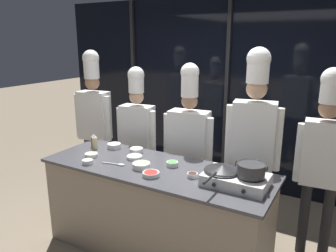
% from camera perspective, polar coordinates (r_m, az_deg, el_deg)
% --- Properties ---
extents(ground_plane, '(24.00, 24.00, 0.00)m').
position_cam_1_polar(ground_plane, '(3.63, -2.10, -20.74)').
color(ground_plane, '#7F705B').
extents(window_wall_back, '(5.69, 0.09, 2.70)m').
position_cam_1_polar(window_wall_back, '(4.78, 10.30, 5.50)').
color(window_wall_back, black).
rests_on(window_wall_back, ground_plane).
extents(demo_counter, '(2.27, 0.81, 0.92)m').
position_cam_1_polar(demo_counter, '(3.38, -2.18, -14.37)').
color(demo_counter, gray).
rests_on(demo_counter, ground_plane).
extents(portable_stove, '(0.53, 0.36, 0.11)m').
position_cam_1_polar(portable_stove, '(2.84, 11.71, -9.11)').
color(portable_stove, silver).
rests_on(portable_stove, demo_counter).
extents(frying_pan, '(0.32, 0.55, 0.05)m').
position_cam_1_polar(frying_pan, '(2.84, 9.41, -7.24)').
color(frying_pan, '#232326').
rests_on(frying_pan, portable_stove).
extents(stock_pot, '(0.26, 0.23, 0.11)m').
position_cam_1_polar(stock_pot, '(2.76, 14.27, -7.36)').
color(stock_pot, '#333335').
rests_on(stock_pot, portable_stove).
extents(squeeze_bottle_oil, '(0.06, 0.06, 0.17)m').
position_cam_1_polar(squeeze_bottle_oil, '(3.74, -12.64, -2.73)').
color(squeeze_bottle_oil, beige).
rests_on(squeeze_bottle_oil, demo_counter).
extents(squeeze_bottle_chili, '(0.06, 0.06, 0.15)m').
position_cam_1_polar(squeeze_bottle_chili, '(3.82, -12.84, -2.51)').
color(squeeze_bottle_chili, red).
rests_on(squeeze_bottle_chili, demo_counter).
extents(prep_bowl_onion, '(0.15, 0.15, 0.05)m').
position_cam_1_polar(prep_bowl_onion, '(3.56, -5.53, -4.19)').
color(prep_bowl_onion, white).
rests_on(prep_bowl_onion, demo_counter).
extents(prep_bowl_soy_glaze, '(0.10, 0.10, 0.04)m').
position_cam_1_polar(prep_bowl_soy_glaze, '(2.95, 4.27, -8.48)').
color(prep_bowl_soy_glaze, white).
rests_on(prep_bowl_soy_glaze, demo_counter).
extents(prep_bowl_rice, '(0.15, 0.15, 0.06)m').
position_cam_1_polar(prep_bowl_rice, '(3.74, -9.36, -3.36)').
color(prep_bowl_rice, white).
rests_on(prep_bowl_rice, demo_counter).
extents(prep_bowl_ginger, '(0.17, 0.17, 0.06)m').
position_cam_1_polar(prep_bowl_ginger, '(3.14, -4.67, -6.81)').
color(prep_bowl_ginger, white).
rests_on(prep_bowl_ginger, demo_counter).
extents(prep_bowl_chicken, '(0.11, 0.11, 0.05)m').
position_cam_1_polar(prep_bowl_chicken, '(3.33, -13.83, -6.03)').
color(prep_bowl_chicken, white).
rests_on(prep_bowl_chicken, demo_counter).
extents(prep_bowl_shrimp, '(0.14, 0.14, 0.04)m').
position_cam_1_polar(prep_bowl_shrimp, '(3.53, -13.20, -4.88)').
color(prep_bowl_shrimp, white).
rests_on(prep_bowl_shrimp, demo_counter).
extents(prep_bowl_bell_pepper, '(0.16, 0.16, 0.04)m').
position_cam_1_polar(prep_bowl_bell_pepper, '(2.97, -3.00, -8.31)').
color(prep_bowl_bell_pepper, white).
rests_on(prep_bowl_bell_pepper, demo_counter).
extents(prep_bowl_scallions, '(0.12, 0.12, 0.05)m').
position_cam_1_polar(prep_bowl_scallions, '(3.18, 0.76, -6.55)').
color(prep_bowl_scallions, white).
rests_on(prep_bowl_scallions, demo_counter).
extents(prep_bowl_garlic, '(0.16, 0.16, 0.03)m').
position_cam_1_polar(prep_bowl_garlic, '(3.40, -5.86, -5.36)').
color(prep_bowl_garlic, white).
rests_on(prep_bowl_garlic, demo_counter).
extents(serving_spoon_slotted, '(0.24, 0.08, 0.02)m').
position_cam_1_polar(serving_spoon_slotted, '(3.26, -8.74, -6.59)').
color(serving_spoon_slotted, '#B2B5BA').
rests_on(serving_spoon_slotted, demo_counter).
extents(chef_head, '(0.54, 0.26, 1.98)m').
position_cam_1_polar(chef_head, '(4.49, -12.77, 2.20)').
color(chef_head, '#2D3856').
rests_on(chef_head, ground_plane).
extents(chef_sous, '(0.53, 0.25, 1.80)m').
position_cam_1_polar(chef_sous, '(4.05, -5.38, -0.50)').
color(chef_sous, '#2D3856').
rests_on(chef_sous, ground_plane).
extents(chef_line, '(0.58, 0.27, 1.87)m').
position_cam_1_polar(chef_line, '(3.68, 3.63, -1.95)').
color(chef_line, '#2D3856').
rests_on(chef_line, ground_plane).
extents(chef_pastry, '(0.54, 0.29, 2.05)m').
position_cam_1_polar(chef_pastry, '(3.37, 14.68, -1.06)').
color(chef_pastry, '#232326').
rests_on(chef_pastry, ground_plane).
extents(chef_apprentice, '(0.49, 0.22, 1.88)m').
position_cam_1_polar(chef_apprentice, '(3.37, 25.52, -3.76)').
color(chef_apprentice, '#232326').
rests_on(chef_apprentice, ground_plane).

